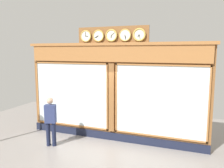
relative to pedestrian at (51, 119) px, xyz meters
name	(u,v)px	position (x,y,z in m)	size (l,w,h in m)	color
shop_facade	(113,91)	(-1.76, -1.36, 0.86)	(6.80, 0.42, 4.07)	brown
pedestrian	(51,119)	(0.00, 0.00, 0.00)	(0.41, 0.32, 1.69)	#191E38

